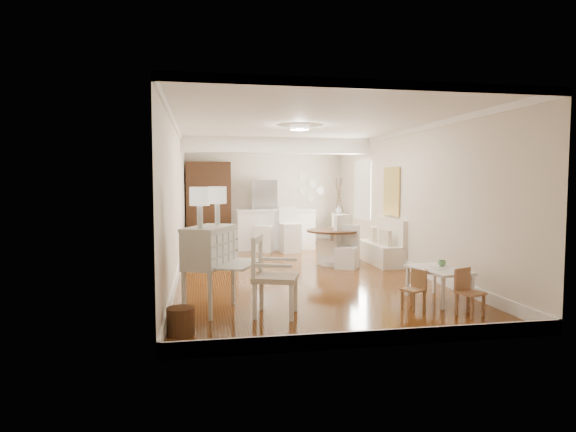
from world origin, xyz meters
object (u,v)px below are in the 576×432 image
object	(u,v)px
breakfast_counter	(275,229)
fridge	(277,212)
kids_chair_b	(418,287)
pantry_cabinet	(209,204)
wicker_basket	(181,321)
kids_table	(438,285)
dining_table	(333,248)
slip_chair_far	(334,239)
sideboard	(339,229)
secretary_bureau	(210,269)
kids_chair_a	(413,289)
bar_stool_left	(264,231)
gustavian_armchair	(276,276)
slip_chair_near	(347,247)
bar_stool_right	(290,230)
kids_chair_c	(470,292)

from	to	relation	value
breakfast_counter	fridge	distance (m)	1.14
kids_chair_b	breakfast_counter	distance (m)	6.11
pantry_cabinet	fridge	size ratio (longest dim) A/B	1.28
wicker_basket	kids_chair_b	xyz separation A→B (m)	(3.29, 0.82, 0.10)
kids_table	dining_table	bearing A→B (deg)	102.56
slip_chair_far	sideboard	xyz separation A→B (m)	(1.02, 3.20, -0.10)
secretary_bureau	kids_table	bearing A→B (deg)	24.23
wicker_basket	slip_chair_far	xyz separation A→B (m)	(3.03, 4.27, 0.38)
kids_chair_a	bar_stool_left	world-z (taller)	bar_stool_left
kids_table	kids_chair_b	bearing A→B (deg)	-160.39
wicker_basket	dining_table	bearing A→B (deg)	54.66
gustavian_armchair	slip_chair_far	bearing A→B (deg)	-8.76
wicker_basket	sideboard	world-z (taller)	sideboard
secretary_bureau	wicker_basket	world-z (taller)	secretary_bureau
bar_stool_left	kids_table	bearing A→B (deg)	-47.96
gustavian_armchair	slip_chair_near	world-z (taller)	gustavian_armchair
secretary_bureau	fridge	xyz separation A→B (m)	(2.00, 6.90, 0.32)
slip_chair_near	bar_stool_right	size ratio (longest dim) A/B	0.76
kids_chair_b	kids_chair_c	xyz separation A→B (m)	(0.41, -0.67, 0.06)
bar_stool_right	fridge	bearing A→B (deg)	83.45
gustavian_armchair	sideboard	xyz separation A→B (m)	(2.85, 6.86, -0.09)
slip_chair_far	bar_stool_left	distance (m)	2.44
sideboard	breakfast_counter	bearing A→B (deg)	-149.10
slip_chair_far	bar_stool_left	xyz separation A→B (m)	(-1.23, 2.10, -0.01)
bar_stool_right	fridge	world-z (taller)	fridge
wicker_basket	kids_chair_a	world-z (taller)	kids_chair_a
wicker_basket	kids_table	bearing A→B (deg)	14.58
kids_chair_a	kids_chair_b	xyz separation A→B (m)	(0.17, 0.21, -0.02)
kids_table	kids_chair_a	distance (m)	0.66
gustavian_armchair	kids_chair_c	xyz separation A→B (m)	(2.51, -0.46, -0.21)
kids_chair_a	pantry_cabinet	world-z (taller)	pantry_cabinet
bar_stool_left	pantry_cabinet	size ratio (longest dim) A/B	0.46
bar_stool_left	sideboard	size ratio (longest dim) A/B	1.16
bar_stool_left	slip_chair_near	bearing A→B (deg)	-39.65
secretary_bureau	slip_chair_near	distance (m)	3.97
bar_stool_left	fridge	distance (m)	1.63
pantry_cabinet	sideboard	xyz separation A→B (m)	(3.60, -0.42, -0.71)
slip_chair_far	pantry_cabinet	world-z (taller)	pantry_cabinet
slip_chair_near	sideboard	world-z (taller)	same
secretary_bureau	bar_stool_right	size ratio (longest dim) A/B	1.01
wicker_basket	bar_stool_right	distance (m)	6.63
gustavian_armchair	fridge	size ratio (longest dim) A/B	0.58
slip_chair_far	bar_stool_right	distance (m)	1.99
wicker_basket	dining_table	distance (m)	5.13
wicker_basket	kids_chair_a	size ratio (longest dim) A/B	0.58
breakfast_counter	sideboard	size ratio (longest dim) A/B	2.25
dining_table	breakfast_counter	world-z (taller)	breakfast_counter
wicker_basket	bar_stool_right	world-z (taller)	bar_stool_right
wicker_basket	dining_table	world-z (taller)	dining_table
kids_chair_c	fridge	distance (m)	7.86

